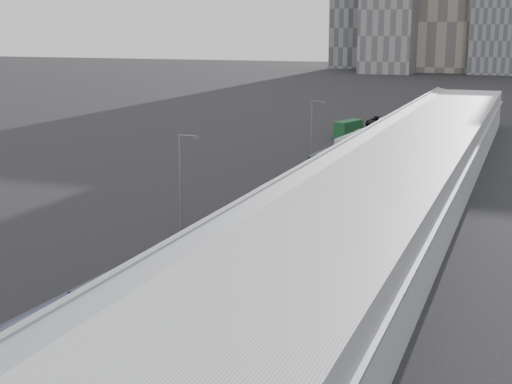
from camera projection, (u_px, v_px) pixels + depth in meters
The scene contains 18 objects.
sidewalk at pixel (348, 222), 69.15m from camera, with size 10.00×170.00×0.12m, color gray.
lane_line at pixel (248, 213), 72.87m from camera, with size 0.12×160.00×0.02m, color gold.
depot at pixel (391, 191), 66.97m from camera, with size 12.45×160.40×7.20m.
bus_1 at pixel (75, 332), 40.40m from camera, with size 3.36×12.92×3.74m.
bus_2 at pixel (195, 265), 52.16m from camera, with size 3.59×12.31×3.55m.
bus_3 at pixel (256, 218), 64.84m from camera, with size 2.87×12.91×3.76m.
bus_4 at pixel (307, 188), 77.19m from camera, with size 3.61×12.60×3.63m.
bus_5 at pixel (336, 164), 90.53m from camera, with size 3.46×13.47×3.90m.
bus_6 at pixel (359, 147), 103.35m from camera, with size 3.95×13.78×3.97m.
bus_7 at pixel (381, 137), 114.19m from camera, with size 3.27×12.92×3.74m.
bus_8 at pixel (396, 125), 128.46m from camera, with size 3.77×12.68×3.65m.
tree_1 at pixel (232, 248), 50.95m from camera, with size 2.52×2.52×4.29m.
tree_2 at pixel (313, 179), 69.82m from camera, with size 3.00×3.00×5.50m.
tree_3 at pixel (372, 145), 93.02m from camera, with size 2.42×2.42×4.86m.
street_lamp_near at pixel (182, 175), 66.01m from camera, with size 2.04×0.22×8.96m.
street_lamp_far at pixel (313, 125), 102.52m from camera, with size 2.04×0.22×8.44m.
shipping_container at pixel (348, 129), 123.47m from camera, with size 2.21×6.63×2.94m, color #123D1D.
suv at pixel (377, 121), 139.21m from camera, with size 2.89×6.27×1.74m, color black.
Camera 1 is at (24.80, -10.48, 18.30)m, focal length 50.00 mm.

